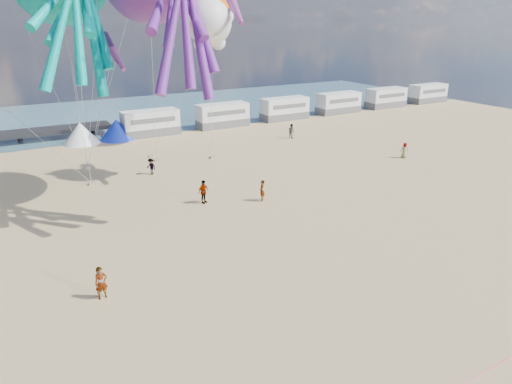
{
  "coord_description": "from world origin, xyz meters",
  "views": [
    {
      "loc": [
        -9.44,
        -13.01,
        13.06
      ],
      "look_at": [
        1.28,
        6.0,
        4.78
      ],
      "focal_mm": 32.0,
      "sensor_mm": 36.0,
      "label": 1
    }
  ],
  "objects_px": {
    "motorhome_0": "(151,123)",
    "motorhome_4": "(386,98)",
    "sandbag_e": "(87,167)",
    "kite_teddy_orange": "(212,7)",
    "beachgoer_2": "(151,166)",
    "beachgoer_0": "(404,150)",
    "kite_panda": "(209,22)",
    "motorhome_3": "(339,103)",
    "beachgoer_1": "(291,131)",
    "sandbag_b": "(157,160)",
    "beachgoer_5": "(262,191)",
    "motorhome_5": "(428,93)",
    "windsock_mid": "(233,4)",
    "sandbag_a": "(92,183)",
    "sandbag_c": "(212,157)",
    "standing_person": "(101,283)",
    "tent_white": "(81,133)",
    "beachgoer_3": "(203,192)",
    "sandbag_d": "(151,156)",
    "motorhome_2": "(285,109)",
    "tent_blue": "(117,129)",
    "windsock_right": "(113,53)",
    "motorhome_1": "(223,115)"
  },
  "relations": [
    {
      "from": "motorhome_0",
      "to": "sandbag_a",
      "type": "height_order",
      "value": "motorhome_0"
    },
    {
      "from": "motorhome_0",
      "to": "standing_person",
      "type": "xyz_separation_m",
      "value": [
        -12.55,
        -32.28,
        -0.64
      ]
    },
    {
      "from": "windsock_right",
      "to": "tent_blue",
      "type": "bearing_deg",
      "value": 74.69
    },
    {
      "from": "beachgoer_0",
      "to": "beachgoer_1",
      "type": "bearing_deg",
      "value": -28.1
    },
    {
      "from": "tent_white",
      "to": "beachgoer_3",
      "type": "bearing_deg",
      "value": -78.07
    },
    {
      "from": "motorhome_4",
      "to": "beachgoer_2",
      "type": "bearing_deg",
      "value": -161.2
    },
    {
      "from": "motorhome_5",
      "to": "motorhome_3",
      "type": "bearing_deg",
      "value": 180.0
    },
    {
      "from": "motorhome_0",
      "to": "motorhome_4",
      "type": "relative_size",
      "value": 1.0
    },
    {
      "from": "beachgoer_0",
      "to": "kite_panda",
      "type": "distance_m",
      "value": 23.05
    },
    {
      "from": "sandbag_e",
      "to": "windsock_mid",
      "type": "bearing_deg",
      "value": -39.97
    },
    {
      "from": "standing_person",
      "to": "sandbag_a",
      "type": "height_order",
      "value": "standing_person"
    },
    {
      "from": "tent_blue",
      "to": "windsock_right",
      "type": "xyz_separation_m",
      "value": [
        -3.26,
        -16.76,
        9.54
      ]
    },
    {
      "from": "sandbag_b",
      "to": "sandbag_c",
      "type": "relative_size",
      "value": 1.0
    },
    {
      "from": "sandbag_b",
      "to": "beachgoer_2",
      "type": "bearing_deg",
      "value": -113.95
    },
    {
      "from": "motorhome_3",
      "to": "beachgoer_1",
      "type": "height_order",
      "value": "motorhome_3"
    },
    {
      "from": "beachgoer_5",
      "to": "motorhome_0",
      "type": "bearing_deg",
      "value": -148.38
    },
    {
      "from": "tent_white",
      "to": "sandbag_c",
      "type": "height_order",
      "value": "tent_white"
    },
    {
      "from": "beachgoer_2",
      "to": "standing_person",
      "type": "bearing_deg",
      "value": -52.91
    },
    {
      "from": "standing_person",
      "to": "windsock_mid",
      "type": "relative_size",
      "value": 0.26
    },
    {
      "from": "sandbag_c",
      "to": "kite_panda",
      "type": "xyz_separation_m",
      "value": [
        -2.43,
        -5.74,
        12.76
      ]
    },
    {
      "from": "tent_white",
      "to": "sandbag_a",
      "type": "bearing_deg",
      "value": -96.85
    },
    {
      "from": "motorhome_0",
      "to": "kite_panda",
      "type": "xyz_separation_m",
      "value": [
        -0.07,
        -18.25,
        11.37
      ]
    },
    {
      "from": "sandbag_e",
      "to": "beachgoer_0",
      "type": "bearing_deg",
      "value": -22.92
    },
    {
      "from": "motorhome_1",
      "to": "beachgoer_1",
      "type": "height_order",
      "value": "motorhome_1"
    },
    {
      "from": "motorhome_3",
      "to": "motorhome_5",
      "type": "height_order",
      "value": "same"
    },
    {
      "from": "standing_person",
      "to": "beachgoer_1",
      "type": "height_order",
      "value": "standing_person"
    },
    {
      "from": "sandbag_c",
      "to": "sandbag_d",
      "type": "distance_m",
      "value": 6.32
    },
    {
      "from": "motorhome_2",
      "to": "tent_white",
      "type": "height_order",
      "value": "motorhome_2"
    },
    {
      "from": "motorhome_0",
      "to": "windsock_right",
      "type": "distance_m",
      "value": 20.47
    },
    {
      "from": "standing_person",
      "to": "windsock_mid",
      "type": "distance_m",
      "value": 23.59
    },
    {
      "from": "motorhome_2",
      "to": "sandbag_a",
      "type": "distance_m",
      "value": 32.32
    },
    {
      "from": "beachgoer_1",
      "to": "sandbag_b",
      "type": "distance_m",
      "value": 16.75
    },
    {
      "from": "tent_white",
      "to": "motorhome_5",
      "type": "bearing_deg",
      "value": 0.0
    },
    {
      "from": "motorhome_3",
      "to": "motorhome_4",
      "type": "distance_m",
      "value": 9.5
    },
    {
      "from": "sandbag_e",
      "to": "windsock_mid",
      "type": "distance_m",
      "value": 20.01
    },
    {
      "from": "tent_white",
      "to": "sandbag_d",
      "type": "distance_m",
      "value": 10.43
    },
    {
      "from": "motorhome_2",
      "to": "sandbag_c",
      "type": "relative_size",
      "value": 13.2
    },
    {
      "from": "sandbag_d",
      "to": "beachgoer_2",
      "type": "bearing_deg",
      "value": -106.27
    },
    {
      "from": "motorhome_3",
      "to": "sandbag_b",
      "type": "distance_m",
      "value": 33.1
    },
    {
      "from": "motorhome_4",
      "to": "motorhome_1",
      "type": "bearing_deg",
      "value": 180.0
    },
    {
      "from": "beachgoer_3",
      "to": "beachgoer_5",
      "type": "bearing_deg",
      "value": -47.19
    },
    {
      "from": "motorhome_0",
      "to": "sandbag_e",
      "type": "relative_size",
      "value": 13.2
    },
    {
      "from": "kite_teddy_orange",
      "to": "standing_person",
      "type": "bearing_deg",
      "value": -125.36
    },
    {
      "from": "sandbag_a",
      "to": "motorhome_0",
      "type": "bearing_deg",
      "value": 56.37
    },
    {
      "from": "motorhome_0",
      "to": "sandbag_c",
      "type": "height_order",
      "value": "motorhome_0"
    },
    {
      "from": "standing_person",
      "to": "beachgoer_2",
      "type": "relative_size",
      "value": 1.17
    },
    {
      "from": "sandbag_e",
      "to": "kite_teddy_orange",
      "type": "bearing_deg",
      "value": 7.25
    },
    {
      "from": "motorhome_4",
      "to": "kite_panda",
      "type": "height_order",
      "value": "kite_panda"
    },
    {
      "from": "motorhome_5",
      "to": "beachgoer_1",
      "type": "xyz_separation_m",
      "value": [
        -33.62,
        -9.44,
        -0.65
      ]
    },
    {
      "from": "kite_teddy_orange",
      "to": "beachgoer_2",
      "type": "bearing_deg",
      "value": -145.15
    }
  ]
}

